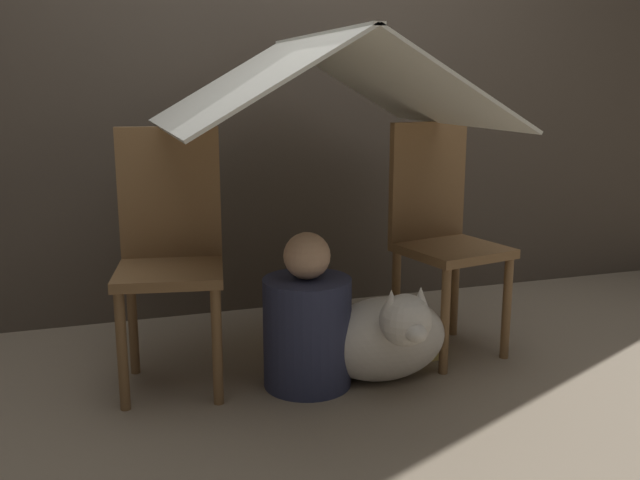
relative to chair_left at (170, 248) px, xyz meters
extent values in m
plane|color=gray|center=(0.55, -0.30, -0.51)|extent=(8.80, 8.80, 0.00)
cube|color=#4C4238|center=(0.55, 0.78, 0.74)|extent=(7.00, 0.05, 2.50)
cylinder|color=brown|center=(-0.20, -0.20, -0.30)|extent=(0.04, 0.04, 0.42)
cylinder|color=brown|center=(0.12, -0.26, -0.30)|extent=(0.04, 0.04, 0.42)
cylinder|color=brown|center=(-0.14, 0.11, -0.30)|extent=(0.04, 0.04, 0.42)
cylinder|color=brown|center=(0.17, 0.06, -0.30)|extent=(0.04, 0.04, 0.42)
cube|color=brown|center=(-0.01, -0.07, -0.07)|extent=(0.43, 0.43, 0.04)
cube|color=brown|center=(0.02, 0.10, 0.19)|extent=(0.37, 0.09, 0.49)
cylinder|color=brown|center=(0.99, -0.26, -0.30)|extent=(0.04, 0.04, 0.42)
cylinder|color=brown|center=(1.30, -0.20, -0.30)|extent=(0.04, 0.04, 0.42)
cylinder|color=brown|center=(0.93, 0.05, -0.30)|extent=(0.04, 0.04, 0.42)
cylinder|color=brown|center=(1.24, 0.12, -0.30)|extent=(0.04, 0.04, 0.42)
cube|color=brown|center=(1.12, -0.07, -0.07)|extent=(0.44, 0.44, 0.04)
cube|color=brown|center=(1.08, 0.10, 0.19)|extent=(0.37, 0.11, 0.49)
cube|color=silver|center=(0.27, -0.07, 0.59)|extent=(0.57, 1.10, 0.33)
cube|color=silver|center=(0.83, -0.07, 0.59)|extent=(0.57, 1.10, 0.33)
cube|color=silver|center=(0.55, -0.07, 0.75)|extent=(0.04, 1.10, 0.01)
cylinder|color=#2D3351|center=(0.46, -0.20, -0.31)|extent=(0.32, 0.32, 0.41)
sphere|color=#D6A884|center=(0.46, -0.20, -0.02)|extent=(0.17, 0.17, 0.17)
ellipsoid|color=silver|center=(0.75, -0.24, -0.35)|extent=(0.49, 0.26, 0.32)
sphere|color=silver|center=(0.75, -0.43, -0.22)|extent=(0.19, 0.19, 0.19)
ellipsoid|color=silver|center=(0.75, -0.51, -0.24)|extent=(0.07, 0.09, 0.06)
cone|color=silver|center=(0.69, -0.43, -0.14)|extent=(0.06, 0.06, 0.08)
cone|color=silver|center=(0.80, -0.43, -0.14)|extent=(0.06, 0.06, 0.08)
cube|color=#E5CC66|center=(0.82, 0.04, -0.46)|extent=(0.46, 0.37, 0.10)
camera|label=1|loc=(-0.26, -2.57, 0.59)|focal=40.00mm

